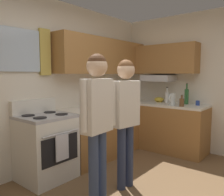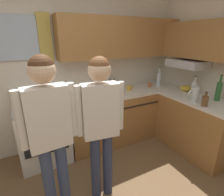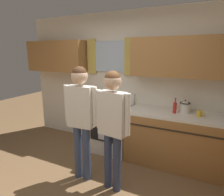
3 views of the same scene
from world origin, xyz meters
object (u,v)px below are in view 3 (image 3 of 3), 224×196
Objects in this scene: stove_oven at (112,127)px; stovetop_kettle at (185,106)px; mug_mustard_yellow at (200,113)px; adult_in_plaid at (113,118)px; adult_left at (81,111)px; bottle_sauce_red at (175,107)px.

stove_oven is 1.38m from stovetop_kettle.
mug_mustard_yellow is 1.41m from adult_in_plaid.
stove_oven is 0.67× the size of adult_in_plaid.
adult_left reaches higher than stove_oven.
mug_mustard_yellow is (1.49, -0.01, 0.48)m from stove_oven.
bottle_sauce_red is at bearing 178.74° from mug_mustard_yellow.
stovetop_kettle is at bearing 41.97° from bottle_sauce_red.
stovetop_kettle is (-0.23, 0.13, 0.05)m from mug_mustard_yellow.
adult_in_plaid is at bearing -2.09° from adult_left.
bottle_sauce_red is 0.37m from mug_mustard_yellow.
stove_oven is 4.02× the size of stovetop_kettle.
mug_mustard_yellow is at bearing 32.98° from adult_left.
adult_in_plaid is at bearing -124.37° from stovetop_kettle.
stovetop_kettle is 1.37m from adult_in_plaid.
adult_left is at bearing -90.64° from stove_oven.
mug_mustard_yellow is 0.27m from stovetop_kettle.
stove_oven is at bearing 116.13° from adult_in_plaid.
stovetop_kettle is 0.16× the size of adult_left.
stove_oven is at bearing 89.36° from adult_left.
stove_oven is 4.48× the size of bottle_sauce_red.
bottle_sauce_red is at bearing -138.03° from stovetop_kettle.
adult_left is at bearing -138.95° from stovetop_kettle.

